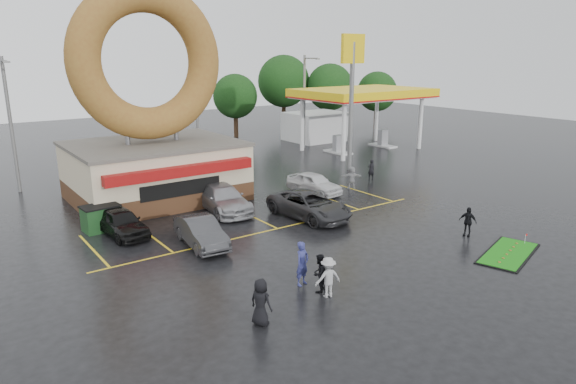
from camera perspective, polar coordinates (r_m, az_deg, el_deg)
ground at (r=25.25m, az=3.23°, el=-6.15°), size 120.00×120.00×0.00m
donut_shop at (r=33.73m, az=-14.84°, el=6.65°), size 10.20×8.70×13.50m
gas_station at (r=52.73m, az=6.02°, el=9.14°), size 12.30×13.65×5.90m
shell_sign at (r=41.15m, az=7.13°, el=12.57°), size 2.20×0.36×10.60m
streetlight_left at (r=38.73m, az=-28.45°, el=6.86°), size 0.40×2.21×9.00m
streetlight_mid at (r=43.69m, az=-10.05°, el=9.19°), size 0.40×2.21×9.00m
streetlight_right at (r=50.84m, az=1.88°, el=10.22°), size 0.40×2.21×9.00m
tree_far_a at (r=63.34m, az=4.67°, el=11.53°), size 5.60×5.60×8.00m
tree_far_b at (r=65.99m, az=9.86°, el=10.94°), size 4.90×4.90×7.00m
tree_far_c at (r=64.02m, az=-0.48°, el=12.20°), size 6.30×6.30×9.00m
tree_far_d at (r=58.13m, az=-5.88°, el=10.53°), size 4.90×4.90×7.00m
car_black at (r=27.99m, az=-18.05°, el=-3.21°), size 2.03×4.28×1.42m
car_dgrey at (r=25.57m, az=-9.64°, el=-4.40°), size 1.88×4.37×1.40m
car_silver at (r=30.90m, az=-7.24°, el=-0.72°), size 2.77×5.55×1.55m
car_grey at (r=29.45m, az=2.39°, el=-1.45°), size 2.98×5.61×1.50m
car_white at (r=34.55m, az=2.92°, el=0.98°), size 2.24×4.36×1.42m
person_blue at (r=21.02m, az=1.61°, el=-7.93°), size 0.77×0.61×1.85m
person_blackjkt at (r=20.54m, az=3.50°, el=-8.98°), size 0.92×0.83×1.55m
person_hoodie at (r=20.12m, az=4.47°, el=-9.43°), size 1.15×0.81×1.62m
person_bystander at (r=18.17m, az=-3.06°, el=-12.12°), size 0.82×0.98×1.70m
person_cameraman at (r=28.08m, az=19.33°, el=-3.12°), size 0.65×0.98×1.55m
person_walker_near at (r=35.99m, az=7.08°, el=1.61°), size 1.52×1.16×1.60m
person_walker_far at (r=38.73m, az=9.21°, el=2.46°), size 0.63×0.48×1.55m
dumpster at (r=29.14m, az=-20.07°, el=-2.79°), size 1.89×1.35×1.30m
putting_green at (r=26.54m, az=23.29°, el=-6.27°), size 4.70×3.06×0.54m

